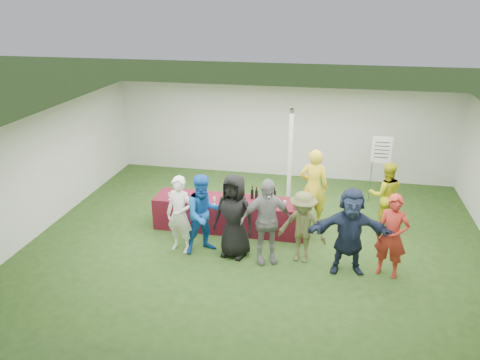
% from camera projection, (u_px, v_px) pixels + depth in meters
% --- Properties ---
extents(ground, '(60.00, 60.00, 0.00)m').
position_uv_depth(ground, '(260.00, 235.00, 10.71)').
color(ground, '#284719').
rests_on(ground, ground).
extents(tent, '(10.00, 10.00, 10.00)m').
position_uv_depth(tent, '(290.00, 164.00, 11.22)').
color(tent, white).
rests_on(tent, ground).
extents(serving_table, '(3.60, 0.80, 0.75)m').
position_uv_depth(serving_table, '(232.00, 214.00, 10.88)').
color(serving_table, '#581220').
rests_on(serving_table, ground).
extents(wine_bottles, '(0.78, 0.15, 0.32)m').
position_uv_depth(wine_bottles, '(260.00, 195.00, 10.70)').
color(wine_bottles, black).
rests_on(wine_bottles, serving_table).
extents(wine_glasses, '(2.71, 0.17, 0.16)m').
position_uv_depth(wine_glasses, '(208.00, 198.00, 10.54)').
color(wine_glasses, silver).
rests_on(wine_glasses, serving_table).
extents(water_bottle, '(0.07, 0.07, 0.23)m').
position_uv_depth(water_bottle, '(232.00, 194.00, 10.78)').
color(water_bottle, silver).
rests_on(water_bottle, serving_table).
extents(bar_towel, '(0.25, 0.18, 0.03)m').
position_uv_depth(bar_towel, '(302.00, 204.00, 10.49)').
color(bar_towel, white).
rests_on(bar_towel, serving_table).
extents(dump_bucket, '(0.22, 0.22, 0.18)m').
position_uv_depth(dump_bucket, '(299.00, 205.00, 10.23)').
color(dump_bucket, slate).
rests_on(dump_bucket, serving_table).
extents(wine_list_sign, '(0.50, 0.03, 1.80)m').
position_uv_depth(wine_list_sign, '(381.00, 155.00, 12.00)').
color(wine_list_sign, slate).
rests_on(wine_list_sign, ground).
extents(staff_pourer, '(0.68, 0.45, 1.85)m').
position_uv_depth(staff_pourer, '(313.00, 187.00, 11.01)').
color(staff_pourer, yellow).
rests_on(staff_pourer, ground).
extents(staff_back, '(0.84, 0.70, 1.59)m').
position_uv_depth(staff_back, '(385.00, 195.00, 10.89)').
color(staff_back, gold).
rests_on(staff_back, ground).
extents(customer_0, '(0.69, 0.54, 1.68)m').
position_uv_depth(customer_0, '(180.00, 215.00, 9.80)').
color(customer_0, white).
rests_on(customer_0, ground).
extents(customer_1, '(1.07, 1.02, 1.73)m').
position_uv_depth(customer_1, '(204.00, 214.00, 9.76)').
color(customer_1, '#1455B3').
rests_on(customer_1, ground).
extents(customer_2, '(0.98, 0.75, 1.81)m').
position_uv_depth(customer_2, '(234.00, 216.00, 9.59)').
color(customer_2, black).
rests_on(customer_2, ground).
extents(customer_3, '(1.15, 0.80, 1.81)m').
position_uv_depth(customer_3, '(266.00, 221.00, 9.37)').
color(customer_3, gray).
rests_on(customer_3, ground).
extents(customer_4, '(1.07, 0.73, 1.53)m').
position_uv_depth(customer_4, '(302.00, 227.00, 9.42)').
color(customer_4, brown).
rests_on(customer_4, ground).
extents(customer_5, '(1.69, 0.71, 1.77)m').
position_uv_depth(customer_5, '(350.00, 231.00, 9.01)').
color(customer_5, '#1A233A').
rests_on(customer_5, ground).
extents(customer_6, '(0.71, 0.57, 1.69)m').
position_uv_depth(customer_6, '(392.00, 236.00, 8.91)').
color(customer_6, '#A7271D').
rests_on(customer_6, ground).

